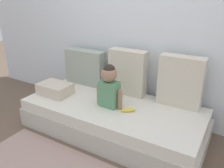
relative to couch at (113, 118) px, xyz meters
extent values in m
plane|color=brown|center=(0.00, 0.00, -0.17)|extent=(12.00, 12.00, 0.00)
cube|color=silver|center=(0.00, 0.60, 0.98)|extent=(5.29, 0.10, 2.31)
cube|color=beige|center=(0.00, 0.00, -0.06)|extent=(2.09, 0.94, 0.23)
cube|color=silver|center=(0.00, 0.00, 0.12)|extent=(2.03, 0.91, 0.12)
cube|color=#99A393|center=(-0.65, 0.37, 0.41)|extent=(0.57, 0.16, 0.47)
cube|color=beige|center=(0.00, 0.37, 0.46)|extent=(0.46, 0.16, 0.56)
cube|color=beige|center=(0.65, 0.37, 0.46)|extent=(0.48, 0.16, 0.57)
cube|color=#568E66|center=(-0.01, -0.05, 0.32)|extent=(0.22, 0.15, 0.29)
sphere|color=#9E755B|center=(-0.01, -0.05, 0.56)|extent=(0.18, 0.18, 0.18)
sphere|color=#2D231E|center=(-0.01, -0.05, 0.60)|extent=(0.14, 0.14, 0.14)
cylinder|color=#9E755B|center=(-0.15, -0.05, 0.29)|extent=(0.06, 0.06, 0.22)
cylinder|color=#9E755B|center=(0.12, -0.05, 0.29)|extent=(0.06, 0.06, 0.22)
ellipsoid|color=yellow|center=(0.23, -0.06, 0.20)|extent=(0.16, 0.14, 0.04)
cube|color=beige|center=(-0.76, -0.12, 0.25)|extent=(0.40, 0.28, 0.14)
camera|label=1|loc=(1.17, -2.00, 1.37)|focal=36.45mm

